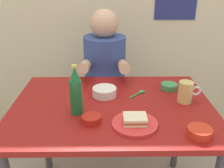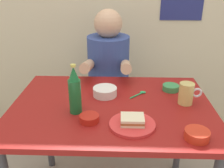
% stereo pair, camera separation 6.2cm
% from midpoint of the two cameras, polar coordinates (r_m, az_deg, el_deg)
% --- Properties ---
extents(dining_table, '(1.10, 0.80, 0.74)m').
position_cam_midpoint_polar(dining_table, '(1.44, -1.21, -7.86)').
color(dining_table, maroon).
rests_on(dining_table, ground).
extents(stool, '(0.34, 0.34, 0.45)m').
position_cam_midpoint_polar(stool, '(2.14, -2.34, -5.77)').
color(stool, '#4C4C51').
rests_on(stool, ground).
extents(person_seated, '(0.33, 0.56, 0.72)m').
position_cam_midpoint_polar(person_seated, '(1.96, -2.55, 4.74)').
color(person_seated, '#33478C').
rests_on(person_seated, stool).
extents(plate_orange, '(0.22, 0.22, 0.01)m').
position_cam_midpoint_polar(plate_orange, '(1.22, 3.70, -8.95)').
color(plate_orange, red).
rests_on(plate_orange, dining_table).
extents(sandwich, '(0.11, 0.09, 0.04)m').
position_cam_midpoint_polar(sandwich, '(1.20, 3.73, -7.95)').
color(sandwich, beige).
rests_on(sandwich, plate_orange).
extents(beer_mug, '(0.13, 0.08, 0.12)m').
position_cam_midpoint_polar(beer_mug, '(1.45, 15.15, -1.75)').
color(beer_mug, '#D1BC66').
rests_on(beer_mug, dining_table).
extents(beer_bottle, '(0.06, 0.06, 0.26)m').
position_cam_midpoint_polar(beer_bottle, '(1.28, -9.53, -1.84)').
color(beer_bottle, '#19602D').
rests_on(beer_bottle, dining_table).
extents(rice_bowl_white, '(0.14, 0.14, 0.05)m').
position_cam_midpoint_polar(rice_bowl_white, '(1.48, -2.91, -1.68)').
color(rice_bowl_white, silver).
rests_on(rice_bowl_white, dining_table).
extents(dip_bowl_green, '(0.10, 0.10, 0.03)m').
position_cam_midpoint_polar(dip_bowl_green, '(1.60, 11.66, -0.50)').
color(dip_bowl_green, '#388C4C').
rests_on(dip_bowl_green, dining_table).
extents(sauce_bowl_chili, '(0.11, 0.11, 0.04)m').
position_cam_midpoint_polar(sauce_bowl_chili, '(1.19, 17.73, -10.24)').
color(sauce_bowl_chili, red).
rests_on(sauce_bowl_chili, dining_table).
extents(sambal_bowl_red, '(0.10, 0.10, 0.03)m').
position_cam_midpoint_polar(sambal_bowl_red, '(1.24, -6.09, -7.77)').
color(sambal_bowl_red, '#B21E14').
rests_on(sambal_bowl_red, dining_table).
extents(spoon, '(0.10, 0.09, 0.01)m').
position_cam_midpoint_polar(spoon, '(1.52, 5.08, -2.00)').
color(spoon, '#26A559').
rests_on(spoon, dining_table).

